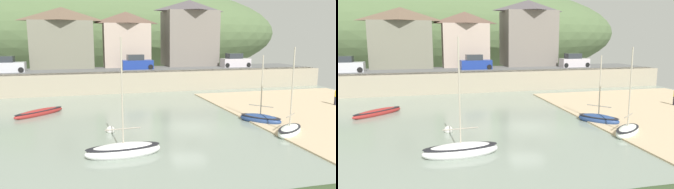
% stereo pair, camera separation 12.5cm
% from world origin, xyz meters
% --- Properties ---
extents(ground, '(48.00, 41.00, 0.61)m').
position_xyz_m(ground, '(1.40, -9.56, 0.16)').
color(ground, gray).
extents(quay_seawall, '(48.00, 9.40, 2.40)m').
position_xyz_m(quay_seawall, '(0.00, 17.50, 1.36)').
color(quay_seawall, gray).
rests_on(quay_seawall, ground).
extents(hillside_backdrop, '(80.00, 44.00, 22.03)m').
position_xyz_m(hillside_backdrop, '(-0.78, 55.20, 7.71)').
color(hillside_backdrop, '#50673F').
rests_on(hillside_backdrop, ground).
extents(waterfront_building_left, '(8.46, 5.12, 8.23)m').
position_xyz_m(waterfront_building_left, '(-9.96, 25.20, 6.59)').
color(waterfront_building_left, slate).
rests_on(waterfront_building_left, ground).
extents(waterfront_building_centre, '(6.79, 4.50, 7.80)m').
position_xyz_m(waterfront_building_centre, '(-1.22, 25.20, 6.38)').
color(waterfront_building_centre, tan).
rests_on(waterfront_building_centre, ground).
extents(waterfront_building_right, '(7.88, 6.01, 9.68)m').
position_xyz_m(waterfront_building_right, '(8.32, 25.20, 7.30)').
color(waterfront_building_right, slate).
rests_on(waterfront_building_right, ground).
extents(dinghy_open_wooden, '(4.06, 3.72, 0.67)m').
position_xyz_m(dinghy_open_wooden, '(-11.09, 6.75, 0.21)').
color(dinghy_open_wooden, maroon).
rests_on(dinghy_open_wooden, ground).
extents(fishing_boat_green, '(4.31, 1.61, 6.70)m').
position_xyz_m(fishing_boat_green, '(-5.32, -4.66, 0.31)').
color(fishing_boat_green, white).
rests_on(fishing_boat_green, ground).
extents(sailboat_nearest_shore, '(3.07, 3.35, 5.36)m').
position_xyz_m(sailboat_nearest_shore, '(5.84, -0.06, 0.28)').
color(sailboat_nearest_shore, navy).
rests_on(sailboat_nearest_shore, ground).
extents(rowboat_small_beached, '(3.22, 2.88, 6.04)m').
position_xyz_m(rowboat_small_beached, '(6.04, -3.47, 0.28)').
color(rowboat_small_beached, white).
rests_on(rowboat_small_beached, ground).
extents(parked_car_near_slipway, '(4.11, 1.82, 1.95)m').
position_xyz_m(parked_car_near_slipway, '(-16.31, 20.70, 3.20)').
color(parked_car_near_slipway, '#B9BBC3').
rests_on(parked_car_near_slipway, ground).
extents(parked_car_by_wall, '(4.17, 1.88, 1.95)m').
position_xyz_m(parked_car_by_wall, '(-0.46, 20.70, 3.20)').
color(parked_car_by_wall, navy).
rests_on(parked_car_by_wall, ground).
extents(parked_car_end_of_row, '(4.12, 1.82, 1.95)m').
position_xyz_m(parked_car_end_of_row, '(13.84, 20.70, 3.20)').
color(parked_car_end_of_row, '#BCB3BB').
rests_on(parked_car_end_of_row, ground).
extents(mooring_buoy, '(0.58, 0.58, 0.58)m').
position_xyz_m(mooring_buoy, '(-5.66, 0.02, 0.17)').
color(mooring_buoy, silver).
rests_on(mooring_buoy, ground).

